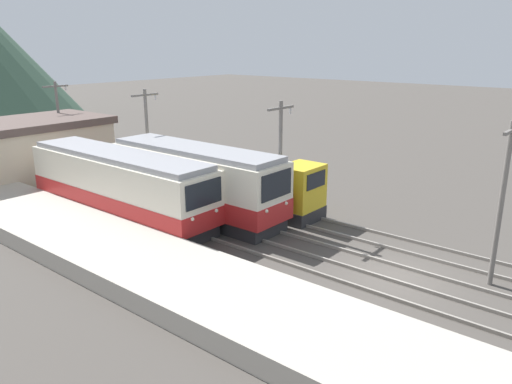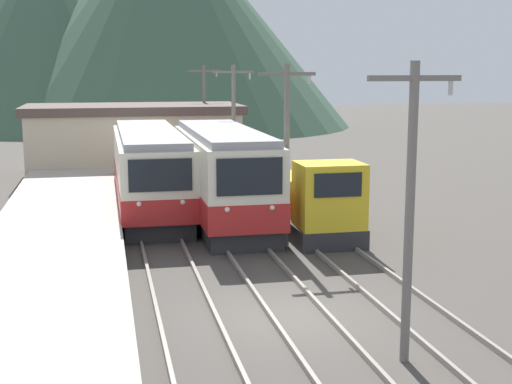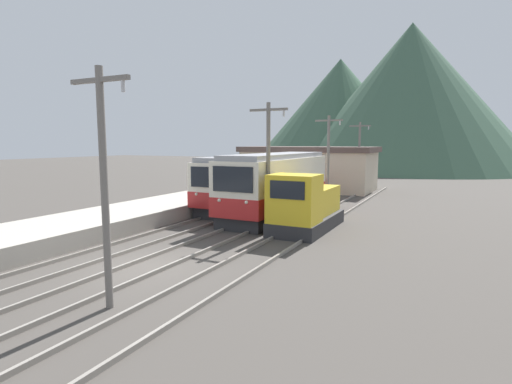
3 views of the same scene
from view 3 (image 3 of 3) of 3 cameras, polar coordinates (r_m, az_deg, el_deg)
The scene contains 14 objects.
ground_plane at distance 15.33m, azimuth -15.63°, elevation -10.19°, with size 200.00×200.00×0.00m, color #47423D.
platform_left at distance 19.88m, azimuth -29.22°, elevation -5.67°, with size 4.50×54.00×0.82m, color #ADA599.
track_left at distance 17.12m, azimuth -22.17°, elevation -8.40°, with size 1.54×60.00×0.14m.
track_center at distance 15.19m, azimuth -15.07°, elevation -10.07°, with size 1.54×60.00×0.14m.
track_right at distance 13.46m, azimuth -5.25°, elevation -12.09°, with size 1.54×60.00×0.14m.
commuter_train_left at distance 28.30m, azimuth 0.13°, elevation 1.36°, with size 2.84×12.73×3.61m.
commuter_train_center at distance 24.50m, azimuth 2.99°, elevation 0.70°, with size 2.84×10.96×3.84m.
shunting_locomotive at distance 20.57m, azimuth 7.11°, elevation -2.16°, with size 2.40×5.72×3.00m.
catenary_mast_near at distance 11.21m, azimuth -20.86°, elevation 1.72°, with size 2.00×0.20×6.42m.
catenary_mast_mid at distance 19.65m, azimuth 1.78°, elevation 4.25°, with size 2.00×0.20×6.42m.
catenary_mast_far at distance 29.29m, azimuth 10.29°, elevation 5.05°, with size 2.00×0.20×6.42m.
catenary_mast_distant at distance 39.26m, azimuth 14.54°, elevation 5.41°, with size 2.00×0.20×6.42m.
station_building at distance 38.99m, azimuth 7.54°, elevation 3.44°, with size 12.60×6.30×4.12m.
mountain_backdrop at distance 75.16m, azimuth 17.49°, elevation 11.93°, with size 49.51×39.97×24.26m.
Camera 3 is at (9.94, -10.78, 4.47)m, focal length 28.00 mm.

